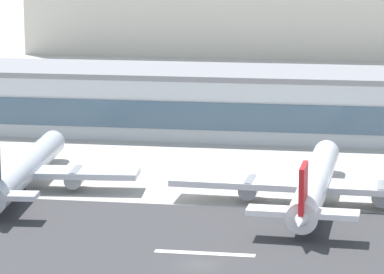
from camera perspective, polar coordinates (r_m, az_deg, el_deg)
ground_plane at (r=119.15m, az=0.44°, el=-7.06°), size 1400.00×1400.00×0.00m
runway_strip at (r=123.25m, az=0.76°, el=-6.42°), size 800.00×42.90×0.08m
runway_centreline_dash_4 at (r=123.25m, az=0.70°, el=-6.39°), size 12.00×1.20×0.01m
terminal_building at (r=196.57m, az=1.05°, el=1.99°), size 179.77×22.27×12.07m
airliner_black_tail_gate_1 at (r=154.18m, az=-9.23°, el=-1.85°), size 34.01×44.51×9.30m
airliner_red_tail_gate_2 at (r=144.61m, az=6.74°, el=-2.62°), size 40.82×45.48×9.49m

